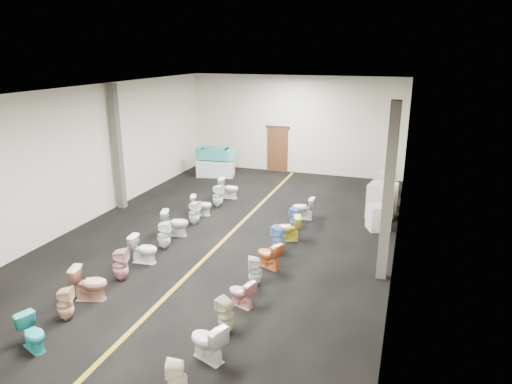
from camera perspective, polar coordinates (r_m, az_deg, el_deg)
floor at (r=14.66m, az=-3.09°, el=-5.10°), size 16.00×16.00×0.00m
ceiling at (r=13.59m, az=-3.40°, el=12.71°), size 16.00×16.00×0.00m
wall_back at (r=21.43m, az=4.87°, el=8.34°), size 10.00×0.00×10.00m
wall_front at (r=7.62m, az=-26.79°, el=-10.75°), size 10.00×0.00×10.00m
wall_left at (r=16.46m, az=-19.66°, el=4.63°), size 0.00×16.00×16.00m
wall_right at (r=12.98m, az=17.69°, el=1.59°), size 0.00×16.00×16.00m
aisle_stripe at (r=14.66m, az=-3.09°, el=-5.09°), size 0.12×15.60×0.01m
back_door at (r=21.80m, az=2.70°, el=5.33°), size 1.00×0.10×2.10m
door_frame at (r=21.61m, az=2.75°, el=8.11°), size 1.15×0.08×0.10m
column_left at (r=17.09m, az=-16.95°, el=5.33°), size 0.25×0.25×4.50m
column_right at (r=11.55m, az=16.21°, el=-0.20°), size 0.25×0.25×4.50m
display_table at (r=21.12m, az=-5.06°, el=2.99°), size 1.80×1.19×0.74m
bathtub at (r=20.96m, az=-5.11°, el=4.84°), size 1.85×0.79×0.55m
appliance_crate_a at (r=15.28m, az=15.05°, el=-3.09°), size 0.84×0.84×0.82m
appliance_crate_b at (r=16.38m, az=15.44°, el=-1.03°), size 1.02×1.02×1.20m
appliance_crate_c at (r=17.55m, az=15.66°, el=-0.47°), size 0.78×0.78×0.82m
appliance_crate_d at (r=19.11m, az=16.01°, el=1.15°), size 0.78×0.78×0.95m
toilet_left_0 at (r=10.22m, az=-26.15°, el=-15.54°), size 0.78×0.61×0.70m
toilet_left_1 at (r=10.89m, az=-22.76°, el=-12.77°), size 0.45×0.44×0.76m
toilet_left_2 at (r=11.47m, az=-20.07°, el=-10.65°), size 0.91×0.68×0.83m
toilet_left_3 at (r=12.10m, az=-16.60°, el=-8.69°), size 0.48×0.47×0.86m
toilet_left_4 at (r=12.92m, az=-13.84°, el=-6.95°), size 0.80×0.50×0.78m
toilet_left_5 at (r=13.64m, az=-11.45°, el=-5.29°), size 0.48×0.47×0.84m
toilet_left_6 at (r=14.50m, az=-10.04°, el=-3.83°), size 0.92×0.69×0.84m
toilet_left_7 at (r=15.32m, az=-7.75°, el=-2.60°), size 0.41×0.40×0.81m
toilet_left_8 at (r=16.14m, az=-6.84°, el=-1.65°), size 0.81×0.61×0.74m
toilet_left_9 at (r=16.94m, az=-4.83°, el=-0.47°), size 0.40×0.39×0.85m
toilet_left_10 at (r=17.91m, az=-3.42°, el=0.48°), size 0.80×0.48×0.80m
toilet_right_0 at (r=8.28m, az=-9.81°, el=-22.10°), size 0.44×0.44×0.74m
toilet_right_1 at (r=9.01m, az=-6.09°, el=-18.06°), size 0.87×0.68×0.78m
toilet_right_2 at (r=9.71m, az=-3.76°, el=-15.16°), size 0.45×0.44×0.77m
toilet_right_3 at (r=10.59m, az=-1.84°, el=-12.48°), size 0.73×0.54×0.66m
toilet_right_4 at (r=11.43m, az=-0.10°, el=-9.82°), size 0.44×0.44×0.75m
toilet_right_5 at (r=12.28m, az=1.64°, el=-7.83°), size 0.83×0.66×0.74m
toilet_right_6 at (r=13.11m, az=2.90°, el=-5.97°), size 0.47×0.46×0.82m
toilet_right_7 at (r=13.95m, az=3.98°, el=-4.55°), size 0.89×0.69×0.80m
toilet_right_8 at (r=14.88m, az=4.90°, el=-3.31°), size 0.35×0.34×0.71m
toilet_right_9 at (r=15.79m, az=5.94°, el=-1.98°), size 0.77×0.45×0.78m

